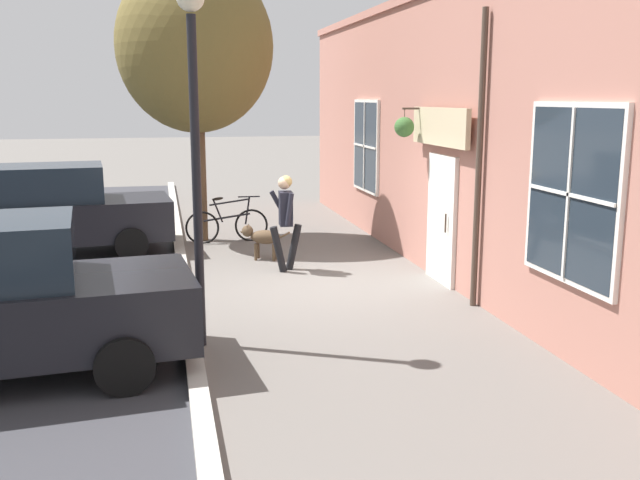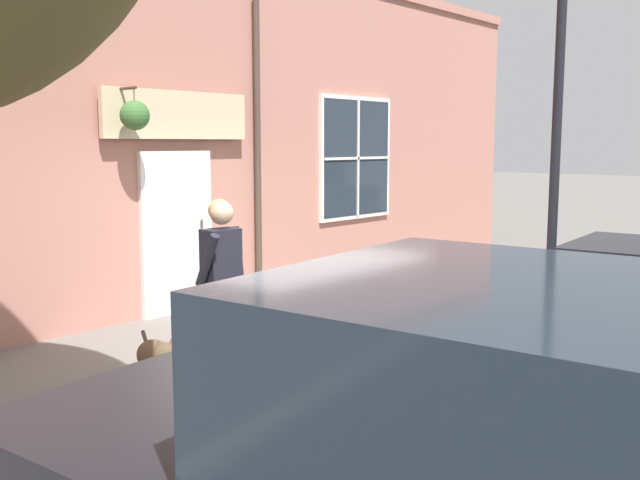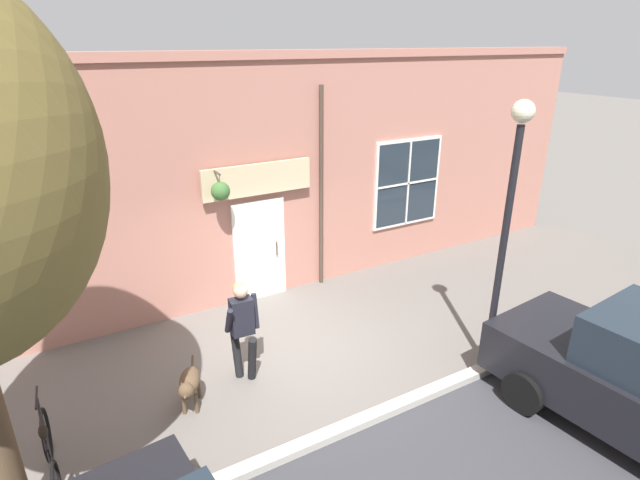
# 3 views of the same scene
# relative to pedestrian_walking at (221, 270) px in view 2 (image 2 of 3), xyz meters

# --- Properties ---
(ground_plane) EXTENTS (90.00, 90.00, 0.00)m
(ground_plane) POSITION_rel_pedestrian_walking_xyz_m (-0.20, 0.91, -1.01)
(ground_plane) COLOR #66605B
(storefront_facade) EXTENTS (0.95, 18.00, 4.84)m
(storefront_facade) POSITION_rel_pedestrian_walking_xyz_m (-2.54, 0.92, 1.41)
(storefront_facade) COLOR #B27566
(storefront_facade) RESTS_ON ground_plane
(pedestrian_walking) EXTENTS (0.60, 0.57, 1.69)m
(pedestrian_walking) POSITION_rel_pedestrian_walking_xyz_m (0.00, 0.00, 0.00)
(pedestrian_walking) COLOR black
(pedestrian_walking) RESTS_ON ground_plane
(dog_on_leash) EXTENTS (0.93, 0.49, 0.68)m
(dog_on_leash) POSITION_rel_pedestrian_walking_xyz_m (0.29, -0.96, -0.58)
(dog_on_leash) COLOR brown
(dog_on_leash) RESTS_ON ground_plane
(street_lamp) EXTENTS (0.32, 0.32, 4.27)m
(street_lamp) POSITION_rel_pedestrian_walking_xyz_m (1.68, 3.57, 1.83)
(street_lamp) COLOR black
(street_lamp) RESTS_ON ground_plane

